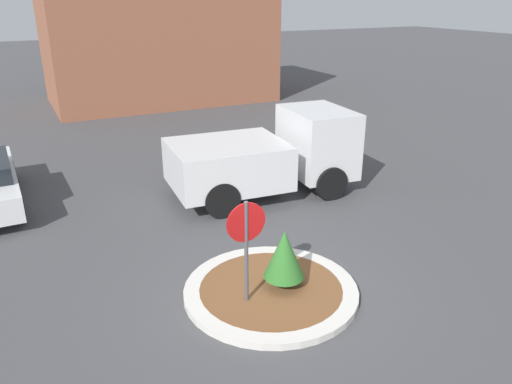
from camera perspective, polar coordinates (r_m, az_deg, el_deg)
name	(u,v)px	position (r m, az deg, el deg)	size (l,w,h in m)	color
ground_plane	(271,293)	(9.58, 1.70, -11.52)	(120.00, 120.00, 0.00)	#474749
traffic_island	(271,290)	(9.54, 1.70, -11.18)	(3.26, 3.26, 0.13)	beige
stop_sign	(246,236)	(8.52, -1.13, -5.04)	(0.72, 0.07, 2.05)	#4C4C51
island_shrub	(284,254)	(9.23, 3.25, -7.10)	(0.76, 0.76, 1.14)	brown
utility_truck	(269,155)	(13.78, 1.45, 4.28)	(5.18, 2.77, 2.25)	silver
storefront_building	(158,29)	(26.81, -11.16, 17.78)	(10.84, 6.07, 7.10)	#93563D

